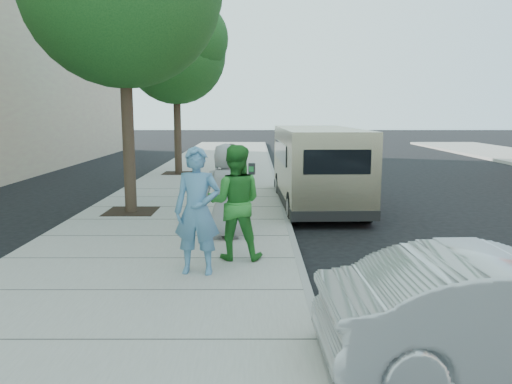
# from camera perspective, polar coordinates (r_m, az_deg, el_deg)

# --- Properties ---
(ground) EXTENTS (120.00, 120.00, 0.00)m
(ground) POSITION_cam_1_polar(r_m,az_deg,el_deg) (9.87, -4.29, -5.83)
(ground) COLOR black
(ground) RESTS_ON ground
(sidewalk) EXTENTS (5.00, 60.00, 0.15)m
(sidewalk) POSITION_cam_1_polar(r_m,az_deg,el_deg) (9.98, -10.06, -5.35)
(sidewalk) COLOR gray
(sidewalk) RESTS_ON ground
(curb_face) EXTENTS (0.12, 60.00, 0.16)m
(curb_face) POSITION_cam_1_polar(r_m,az_deg,el_deg) (9.85, 4.12, -5.41)
(curb_face) COLOR gray
(curb_face) RESTS_ON ground
(tree_far) EXTENTS (3.92, 3.80, 6.49)m
(tree_far) POSITION_cam_1_polar(r_m,az_deg,el_deg) (19.87, -9.04, 15.82)
(tree_far) COLOR black
(tree_far) RESTS_ON sidewalk
(parking_meter) EXTENTS (0.30, 0.15, 1.42)m
(parking_meter) POSITION_cam_1_polar(r_m,az_deg,el_deg) (9.73, -0.98, 1.04)
(parking_meter) COLOR gray
(parking_meter) RESTS_ON sidewalk
(van) EXTENTS (2.10, 5.78, 2.12)m
(van) POSITION_cam_1_polar(r_m,az_deg,el_deg) (13.42, 6.99, 3.01)
(van) COLOR tan
(van) RESTS_ON ground
(sedan) EXTENTS (3.74, 1.42, 1.22)m
(sedan) POSITION_cam_1_polar(r_m,az_deg,el_deg) (5.56, 27.05, -12.35)
(sedan) COLOR #A9ACB0
(sedan) RESTS_ON ground
(person_officer) EXTENTS (0.73, 0.51, 1.90)m
(person_officer) POSITION_cam_1_polar(r_m,az_deg,el_deg) (7.44, -6.72, -2.16)
(person_officer) COLOR teal
(person_officer) RESTS_ON sidewalk
(person_green_shirt) EXTENTS (0.95, 0.76, 1.88)m
(person_green_shirt) POSITION_cam_1_polar(r_m,az_deg,el_deg) (8.14, -2.42, -1.20)
(person_green_shirt) COLOR #2B842D
(person_green_shirt) RESTS_ON sidewalk
(person_gray_shirt) EXTENTS (0.93, 0.64, 1.82)m
(person_gray_shirt) POSITION_cam_1_polar(r_m,az_deg,el_deg) (9.47, -3.46, 0.09)
(person_gray_shirt) COLOR gray
(person_gray_shirt) RESTS_ON sidewalk
(person_striped_polo) EXTENTS (0.99, 1.06, 1.76)m
(person_striped_polo) POSITION_cam_1_polar(r_m,az_deg,el_deg) (10.37, -2.64, 0.73)
(person_striped_polo) COLOR gray
(person_striped_polo) RESTS_ON sidewalk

